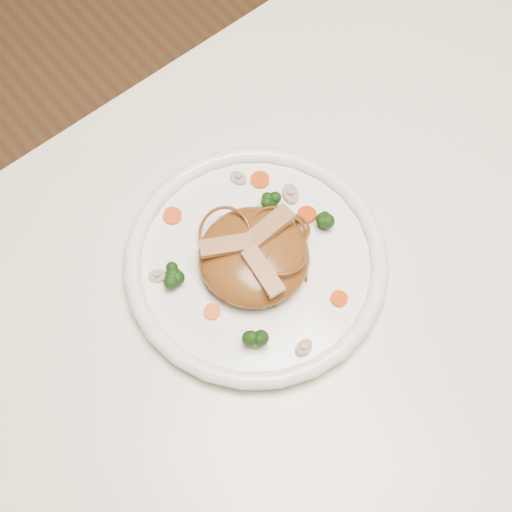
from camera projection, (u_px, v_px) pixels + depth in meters
ground at (313, 423)px, 1.51m from camera, size 4.00×4.00×0.00m
table at (349, 319)px, 0.92m from camera, size 1.20×0.80×0.75m
plate at (256, 264)px, 0.83m from camera, size 0.32×0.32×0.02m
noodle_mound at (254, 256)px, 0.81m from camera, size 0.15×0.15×0.04m
chicken_a at (267, 229)px, 0.79m from camera, size 0.07×0.02×0.01m
chicken_b at (227, 245)px, 0.79m from camera, size 0.06×0.05×0.01m
chicken_c at (263, 271)px, 0.77m from camera, size 0.03×0.06×0.01m
broccoli_0 at (272, 202)px, 0.84m from camera, size 0.03×0.03×0.03m
broccoli_1 at (170, 276)px, 0.80m from camera, size 0.03×0.03×0.03m
broccoli_2 at (255, 339)px, 0.77m from camera, size 0.03×0.03×0.03m
broccoli_3 at (325, 219)px, 0.83m from camera, size 0.03×0.03×0.03m
carrot_0 at (260, 180)px, 0.87m from camera, size 0.02×0.02×0.00m
carrot_1 at (212, 312)px, 0.80m from camera, size 0.02×0.02×0.00m
carrot_2 at (307, 214)px, 0.85m from camera, size 0.03×0.03×0.00m
carrot_3 at (173, 216)px, 0.85m from camera, size 0.03×0.03×0.00m
carrot_4 at (339, 299)px, 0.80m from camera, size 0.02×0.02×0.00m
mushroom_0 at (304, 348)px, 0.78m from camera, size 0.02×0.02×0.01m
mushroom_1 at (291, 194)px, 0.86m from camera, size 0.04×0.04×0.01m
mushroom_2 at (158, 276)px, 0.81m from camera, size 0.03×0.03×0.01m
mushroom_3 at (238, 178)px, 0.87m from camera, size 0.03×0.03×0.01m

